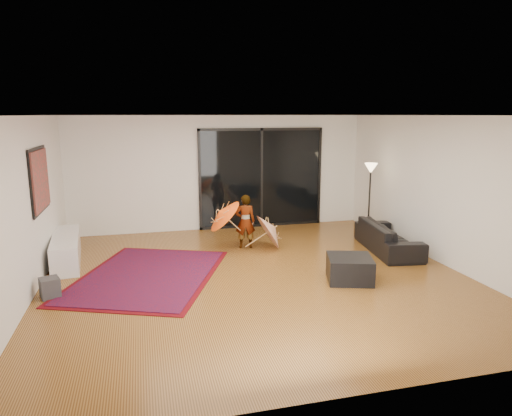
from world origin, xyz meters
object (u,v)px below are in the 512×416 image
object	(u,v)px
sofa	(388,237)
ottoman	(350,269)
media_console	(66,249)
child	(245,221)

from	to	relation	value
sofa	ottoman	world-z (taller)	sofa
media_console	ottoman	distance (m)	5.17
media_console	sofa	size ratio (longest dim) A/B	0.95
child	ottoman	bearing A→B (deg)	128.75
sofa	child	xyz separation A→B (m)	(-2.75, 0.92, 0.27)
sofa	ottoman	distance (m)	2.03
sofa	ottoman	bearing A→B (deg)	140.38
media_console	sofa	bearing A→B (deg)	-12.95
media_console	ottoman	xyz separation A→B (m)	(4.70, -2.16, -0.05)
media_console	sofa	xyz separation A→B (m)	(6.20, -0.79, 0.03)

